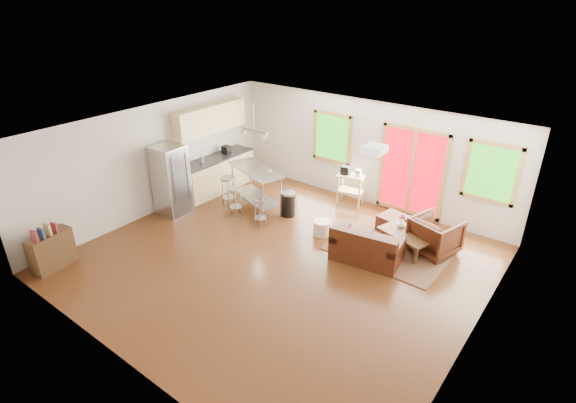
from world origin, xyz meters
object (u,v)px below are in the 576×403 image
Objects in this scene: loveseat at (366,248)px; armchair at (435,234)px; kitchen_cart at (350,179)px; ottoman at (393,223)px; refrigerator at (171,180)px; island at (256,181)px; rug at (390,249)px; coffee_table at (407,235)px.

armchair reaches higher than loveseat.
armchair is at bearing 40.86° from loveseat.
kitchen_cart is (-1.58, 2.04, 0.39)m from loveseat.
loveseat reaches higher than ottoman.
refrigerator reaches higher than loveseat.
kitchen_cart is (3.14, 2.99, -0.17)m from refrigerator.
island is at bearing -137.77° from kitchen_cart.
refrigerator reaches higher than kitchen_cart.
rug is at bearing -67.24° from ottoman.
armchair is 1.54× the size of ottoman.
coffee_table is at bearing 49.31° from armchair.
loveseat is at bearing -8.03° from island.
loveseat is 1.44m from ottoman.
coffee_table is at bearing -30.96° from kitchen_cart.
ottoman is (-1.06, 0.32, -0.25)m from armchair.
refrigerator reaches higher than armchair.
kitchen_cart reaches higher than armchair.
island is at bearing 163.80° from loveseat.
loveseat is 2.60× the size of ottoman.
island is at bearing 24.72° from armchair.
ottoman is 5.25m from refrigerator.
ottoman is 0.32× the size of island.
refrigerator reaches higher than coffee_table.
ottoman is 3.40m from island.
island reaches higher than coffee_table.
refrigerator is (-5.21, -1.75, 0.48)m from coffee_table.
loveseat is 1.47× the size of kitchen_cart.
loveseat is 0.94m from coffee_table.
loveseat is 0.83× the size of island.
refrigerator is (-4.72, -0.94, 0.56)m from loveseat.
loveseat is 4.85m from refrigerator.
kitchen_cart is (-1.49, 0.61, 0.49)m from ottoman.
kitchen_cart is at bearing 119.53° from loveseat.
loveseat is 2.61m from kitchen_cart.
refrigerator is at bearing -176.87° from loveseat.
coffee_table is 2.43m from kitchen_cart.
coffee_table is at bearing 50.42° from loveseat.
refrigerator is 2.00m from island.
coffee_table is at bearing 26.14° from rug.
loveseat is at bearing 9.72° from refrigerator.
refrigerator is at bearing -152.85° from ottoman.
island reaches higher than kitchen_cart.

